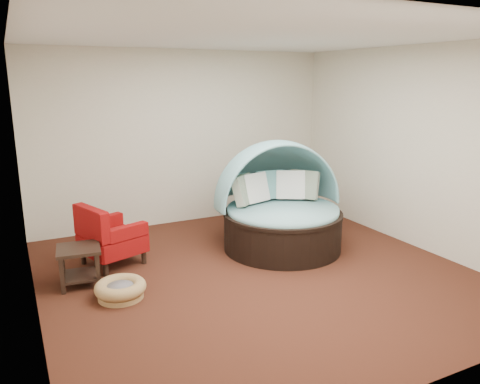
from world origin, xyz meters
name	(u,v)px	position (x,y,z in m)	size (l,w,h in m)	color
floor	(257,273)	(0.00, 0.00, 0.00)	(5.00, 5.00, 0.00)	#482014
wall_back	(185,138)	(0.00, 2.50, 1.40)	(5.00, 5.00, 0.00)	beige
wall_front	(429,217)	(0.00, -2.50, 1.40)	(5.00, 5.00, 0.00)	beige
wall_left	(24,182)	(-2.50, 0.00, 1.40)	(5.00, 5.00, 0.00)	beige
wall_right	(415,148)	(2.50, 0.00, 1.40)	(5.00, 5.00, 0.00)	beige
ceiling	(259,36)	(0.00, 0.00, 2.80)	(5.00, 5.00, 0.00)	white
canopy_daybed	(280,199)	(0.74, 0.71, 0.70)	(1.90, 1.84, 1.52)	black
pet_basket	(121,289)	(-1.66, 0.09, 0.10)	(0.73, 0.73, 0.20)	olive
red_armchair	(109,237)	(-1.57, 1.09, 0.37)	(0.88, 0.88, 0.81)	black
side_table	(79,261)	(-2.00, 0.64, 0.30)	(0.53, 0.53, 0.46)	black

